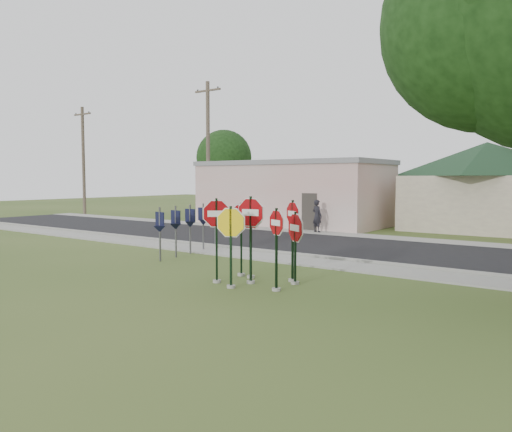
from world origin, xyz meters
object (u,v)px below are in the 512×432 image
Objects in this scene: stop_sign_yellow at (231,236)px; stop_sign_center at (251,226)px; utility_pole_near at (208,150)px; pedestrian at (317,216)px; stop_sign_left at (217,228)px.

stop_sign_center is at bearing 84.36° from stop_sign_yellow.
stop_sign_center is 19.95m from utility_pole_near.
pedestrian is at bearing -5.84° from utility_pole_near.
stop_sign_yellow is at bearing 127.95° from pedestrian.
pedestrian is (-5.10, 12.90, -0.71)m from stop_sign_center.
utility_pole_near reaches higher than stop_sign_yellow.
stop_sign_center reaches higher than pedestrian.
utility_pole_near is at bearing 133.62° from stop_sign_yellow.
stop_sign_left is at bearing -47.43° from utility_pole_near.
stop_sign_center is 0.28× the size of utility_pole_near.
utility_pole_near is at bearing 12.01° from pedestrian.
utility_pole_near is (-13.15, 14.32, 3.35)m from stop_sign_left.
stop_sign_left reaches higher than stop_sign_yellow.
utility_pole_near is at bearing 132.57° from stop_sign_left.
utility_pole_near is 5.23× the size of pedestrian.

